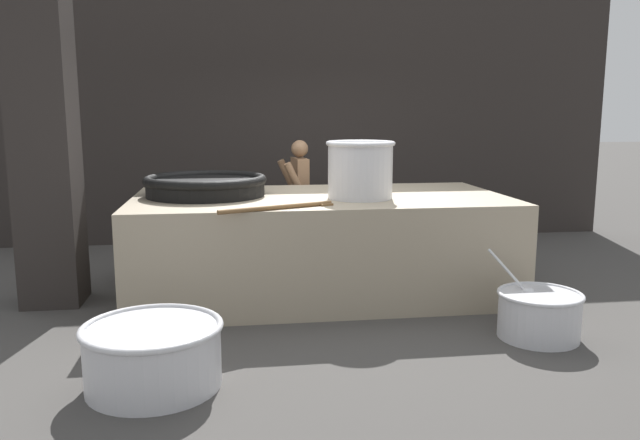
% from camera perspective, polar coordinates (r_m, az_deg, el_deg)
% --- Properties ---
extents(ground_plane, '(60.00, 60.00, 0.00)m').
position_cam_1_polar(ground_plane, '(6.54, -0.00, -6.53)').
color(ground_plane, '#474442').
extents(back_wall, '(9.40, 0.24, 3.76)m').
position_cam_1_polar(back_wall, '(9.06, -2.51, 10.06)').
color(back_wall, '#2D2826').
rests_on(back_wall, ground_plane).
extents(support_pillar, '(0.54, 0.54, 3.76)m').
position_cam_1_polar(support_pillar, '(6.44, -24.05, 9.32)').
color(support_pillar, '#2D2826').
rests_on(support_pillar, ground_plane).
extents(hearth_platform, '(3.74, 1.92, 1.01)m').
position_cam_1_polar(hearth_platform, '(6.42, -0.00, -2.21)').
color(hearth_platform, tan).
rests_on(hearth_platform, ground_plane).
extents(giant_wok_near, '(1.23, 1.23, 0.21)m').
position_cam_1_polar(giant_wok_near, '(6.41, -10.41, 3.19)').
color(giant_wok_near, black).
rests_on(giant_wok_near, hearth_platform).
extents(stock_pot, '(0.68, 0.68, 0.56)m').
position_cam_1_polar(stock_pot, '(6.12, 3.70, 4.71)').
color(stock_pot, silver).
rests_on(stock_pot, hearth_platform).
extents(stirring_paddle, '(1.04, 0.49, 0.04)m').
position_cam_1_polar(stirring_paddle, '(5.45, -3.41, 1.20)').
color(stirring_paddle, brown).
rests_on(stirring_paddle, hearth_platform).
extents(cook, '(0.37, 0.57, 1.51)m').
position_cam_1_polar(cook, '(7.72, -1.91, 2.18)').
color(cook, '#8C6647').
rests_on(cook, ground_plane).
extents(prep_bowl_vegetables, '(0.69, 0.84, 0.66)m').
position_cam_1_polar(prep_bowl_vegetables, '(5.49, 19.40, -7.99)').
color(prep_bowl_vegetables, silver).
rests_on(prep_bowl_vegetables, ground_plane).
extents(prep_bowl_meat, '(0.95, 0.95, 0.44)m').
position_cam_1_polar(prep_bowl_meat, '(4.45, -15.01, -11.60)').
color(prep_bowl_meat, silver).
rests_on(prep_bowl_meat, ground_plane).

